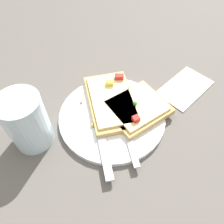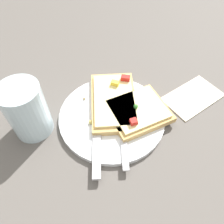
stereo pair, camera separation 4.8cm
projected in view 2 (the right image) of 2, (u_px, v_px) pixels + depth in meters
The scene contains 9 objects.
ground_plane at pixel (112, 118), 0.50m from camera, with size 4.00×4.00×0.00m, color #56514C.
plate at pixel (112, 116), 0.50m from camera, with size 0.24×0.24×0.01m.
fork at pixel (122, 120), 0.48m from camera, with size 0.13×0.19×0.01m.
knife at pixel (97, 135), 0.46m from camera, with size 0.14×0.20×0.01m.
pizza_slice_main at pixel (114, 101), 0.50m from camera, with size 0.18×0.20×0.03m.
pizza_slice_corner at pixel (138, 111), 0.49m from camera, with size 0.15×0.13×0.03m.
crumb_scatter at pixel (101, 114), 0.49m from camera, with size 0.09×0.09×0.01m.
drinking_glass at pixel (27, 111), 0.44m from camera, with size 0.08×0.08×0.12m.
napkin at pixel (193, 96), 0.54m from camera, with size 0.14×0.09×0.01m.
Camera 2 is at (-0.17, -0.24, 0.40)m, focal length 35.00 mm.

